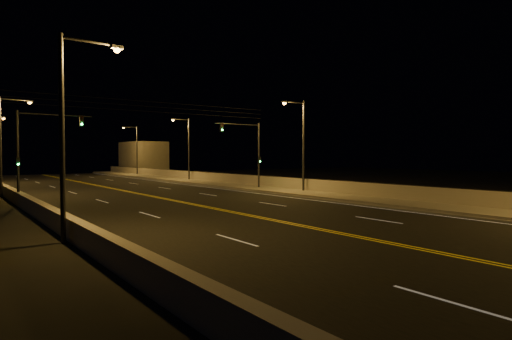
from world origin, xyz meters
TOP-DOWN VIEW (x-y plane):
  - road at (0.00, 20.00)m, footprint 18.00×120.00m
  - sidewalk at (10.80, 20.00)m, footprint 3.60×120.00m
  - curb at (8.93, 20.00)m, footprint 0.14×120.00m
  - parapet_wall at (12.45, 20.00)m, footprint 0.30×120.00m
  - jersey_barrier at (-9.79, 20.00)m, footprint 0.45×120.00m
  - distant_building_right at (16.50, 73.83)m, footprint 6.00×10.00m
  - parapet_rail at (12.45, 20.00)m, footprint 0.06×120.00m
  - lane_markings at (0.00, 19.93)m, footprint 17.32×116.00m
  - streetlight_1 at (11.49, 24.25)m, footprint 2.55×0.28m
  - streetlight_2 at (11.49, 46.12)m, footprint 2.55×0.28m
  - streetlight_3 at (11.49, 64.54)m, footprint 2.55×0.28m
  - streetlight_4 at (-9.89, 14.20)m, footprint 2.55×0.28m
  - streetlight_5 at (-9.89, 36.58)m, footprint 2.55×0.28m
  - traffic_signal_right at (10.04, 29.82)m, footprint 5.11×0.31m
  - traffic_signal_left at (-8.84, 29.82)m, footprint 5.11×0.31m
  - overhead_wires at (0.00, 29.50)m, footprint 22.00×0.03m

SIDE VIEW (x-z plane):
  - road at x=0.00m, z-range 0.00..0.02m
  - lane_markings at x=0.00m, z-range 0.02..0.02m
  - curb at x=8.93m, z-range 0.00..0.15m
  - sidewalk at x=10.80m, z-range 0.00..0.30m
  - jersey_barrier at x=-9.79m, z-range 0.00..0.90m
  - parapet_wall at x=12.45m, z-range 0.30..1.30m
  - parapet_rail at x=12.45m, z-range 1.30..1.36m
  - distant_building_right at x=16.50m, z-range 0.00..5.91m
  - traffic_signal_right at x=10.04m, z-range 0.82..7.38m
  - traffic_signal_left at x=-8.84m, z-range 0.82..7.38m
  - streetlight_1 at x=11.49m, z-range 0.69..8.87m
  - streetlight_2 at x=11.49m, z-range 0.69..8.87m
  - streetlight_3 at x=11.49m, z-range 0.69..8.87m
  - streetlight_4 at x=-9.89m, z-range 0.69..8.87m
  - streetlight_5 at x=-9.89m, z-range 0.69..8.87m
  - overhead_wires at x=0.00m, z-range 6.98..7.81m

